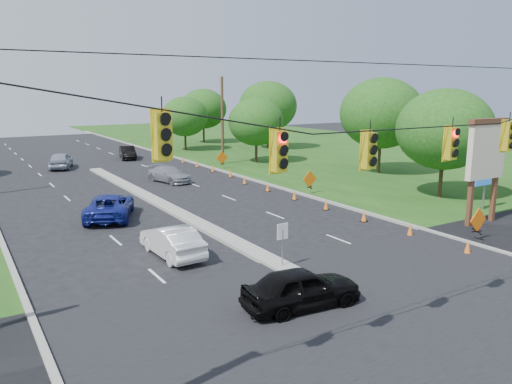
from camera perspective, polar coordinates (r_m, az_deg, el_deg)
ground at (r=17.94m, az=14.33°, el=-14.20°), size 160.00×160.00×0.00m
grass_right at (r=52.68m, az=21.50°, el=2.42°), size 40.00×160.00×0.06m
cross_street at (r=17.94m, az=14.33°, el=-14.20°), size 160.00×14.00×0.02m
curb_right at (r=47.17m, az=-3.52°, el=2.22°), size 0.25×110.00×0.16m
median at (r=35.01m, az=-11.11°, el=-1.30°), size 1.00×34.00×0.18m
median_sign at (r=21.67m, az=3.05°, el=-5.13°), size 0.55×0.06×2.05m
signal_span at (r=15.74m, az=17.71°, el=1.06°), size 25.60×0.32×9.00m
utility_pole_far_right at (r=52.17m, az=-3.86°, el=8.10°), size 0.28×0.28×9.00m
pylon_sign at (r=31.56m, az=24.82°, el=3.82°), size 5.90×2.30×6.12m
cone_0 at (r=25.94m, az=23.04°, el=-5.80°), size 0.32×0.32×0.70m
cone_1 at (r=27.99m, az=17.21°, el=-4.14°), size 0.32×0.32×0.70m
cone_2 at (r=30.30m, az=12.24°, el=-2.68°), size 0.32×0.32×0.70m
cone_3 at (r=32.83m, az=8.02°, el=-1.43°), size 0.32×0.32×0.70m
cone_4 at (r=35.52m, az=4.42°, el=-0.35°), size 0.32×0.32×0.70m
cone_5 at (r=38.34m, az=1.34°, el=0.58°), size 0.32×0.32×0.70m
cone_6 at (r=41.26m, az=-1.32°, el=1.37°), size 0.32×0.32×0.70m
cone_7 at (r=44.55m, az=-2.93°, el=2.13°), size 0.32×0.32×0.70m
cone_8 at (r=47.61m, az=-4.97°, el=2.71°), size 0.32×0.32×0.70m
cone_9 at (r=50.73m, az=-6.76°, el=3.23°), size 0.32×0.32×0.70m
cone_10 at (r=53.89m, az=-8.34°, el=3.68°), size 0.32×0.32×0.70m
cone_11 at (r=57.09m, az=-9.75°, el=4.08°), size 0.32×0.32×0.70m
cone_12 at (r=60.33m, az=-11.01°, el=4.43°), size 0.32×0.32×0.70m
work_sign_0 at (r=27.99m, az=24.03°, el=-3.06°), size 1.27×0.58×1.37m
work_sign_1 at (r=37.42m, az=6.17°, el=1.39°), size 1.27×0.58×1.37m
work_sign_2 at (r=49.08m, az=-3.92°, el=3.87°), size 1.27×0.58×1.37m
tree_7 at (r=37.82m, az=20.74°, el=6.73°), size 6.72×6.72×7.84m
tree_8 at (r=47.35m, az=14.14°, el=8.72°), size 7.56×7.56×8.82m
tree_9 at (r=53.06m, az=0.02°, el=8.00°), size 5.88×5.88×6.86m
tree_10 at (r=65.72m, az=1.38°, el=9.79°), size 7.56×7.56×8.82m
tree_11 at (r=73.36m, az=-6.05°, el=9.44°), size 6.72×6.72×7.84m
tree_12 at (r=64.53m, az=-8.15°, el=8.54°), size 5.88×5.88×6.86m
black_sedan at (r=18.22m, az=5.23°, el=-10.88°), size 4.55×2.19×1.50m
white_sedan at (r=23.84m, az=-9.60°, el=-5.55°), size 1.71×4.49×1.46m
blue_pickup at (r=31.58m, az=-16.38°, el=-1.55°), size 4.45×6.00×1.52m
silver_car_far at (r=42.86m, az=-9.88°, el=2.01°), size 2.93×4.87×1.32m
silver_car_oncoming at (r=53.11m, az=-21.42°, el=3.38°), size 3.32×5.13×1.62m
dark_car_receding at (r=58.23m, az=-14.47°, el=4.39°), size 2.38×4.63×1.45m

